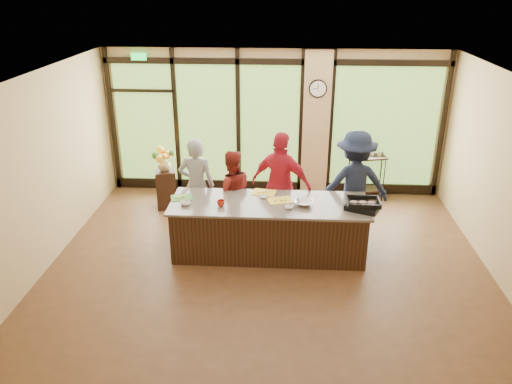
# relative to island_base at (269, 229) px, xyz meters

# --- Properties ---
(floor) EXTENTS (7.00, 7.00, 0.00)m
(floor) POSITION_rel_island_base_xyz_m (0.00, -0.30, -0.44)
(floor) COLOR #4D301B
(floor) RESTS_ON ground
(ceiling) EXTENTS (7.00, 7.00, 0.00)m
(ceiling) POSITION_rel_island_base_xyz_m (0.00, -0.30, 2.56)
(ceiling) COLOR white
(ceiling) RESTS_ON back_wall
(back_wall) EXTENTS (7.00, 0.00, 7.00)m
(back_wall) POSITION_rel_island_base_xyz_m (0.00, 2.70, 1.06)
(back_wall) COLOR tan
(back_wall) RESTS_ON floor
(left_wall) EXTENTS (0.00, 6.00, 6.00)m
(left_wall) POSITION_rel_island_base_xyz_m (-3.50, -0.30, 1.06)
(left_wall) COLOR tan
(left_wall) RESTS_ON floor
(right_wall) EXTENTS (0.00, 6.00, 6.00)m
(right_wall) POSITION_rel_island_base_xyz_m (3.50, -0.30, 1.06)
(right_wall) COLOR tan
(right_wall) RESTS_ON floor
(window_wall) EXTENTS (6.90, 0.12, 3.00)m
(window_wall) POSITION_rel_island_base_xyz_m (0.16, 2.65, 0.95)
(window_wall) COLOR tan
(window_wall) RESTS_ON floor
(island_base) EXTENTS (3.10, 1.00, 0.88)m
(island_base) POSITION_rel_island_base_xyz_m (0.00, 0.00, 0.00)
(island_base) COLOR black
(island_base) RESTS_ON floor
(countertop) EXTENTS (3.20, 1.10, 0.04)m
(countertop) POSITION_rel_island_base_xyz_m (0.00, 0.00, 0.46)
(countertop) COLOR slate
(countertop) RESTS_ON island_base
(wall_clock) EXTENTS (0.36, 0.04, 0.36)m
(wall_clock) POSITION_rel_island_base_xyz_m (0.85, 2.57, 1.81)
(wall_clock) COLOR black
(wall_clock) RESTS_ON window_wall
(cook_left) EXTENTS (0.64, 0.42, 1.74)m
(cook_left) POSITION_rel_island_base_xyz_m (-1.32, 0.76, 0.43)
(cook_left) COLOR gray
(cook_left) RESTS_ON floor
(cook_midleft) EXTENTS (0.89, 0.77, 1.56)m
(cook_midleft) POSITION_rel_island_base_xyz_m (-0.69, 0.68, 0.34)
(cook_midleft) COLOR maroon
(cook_midleft) RESTS_ON floor
(cook_midright) EXTENTS (1.19, 0.83, 1.88)m
(cook_midright) POSITION_rel_island_base_xyz_m (0.18, 0.74, 0.50)
(cook_midright) COLOR #AF1B2C
(cook_midright) RESTS_ON floor
(cook_right) EXTENTS (1.32, 0.86, 1.92)m
(cook_right) POSITION_rel_island_base_xyz_m (1.45, 0.78, 0.52)
(cook_right) COLOR #161C31
(cook_right) RESTS_ON floor
(roasting_pan) EXTENTS (0.62, 0.57, 0.09)m
(roasting_pan) POSITION_rel_island_base_xyz_m (1.48, -0.15, 0.52)
(roasting_pan) COLOR black
(roasting_pan) RESTS_ON countertop
(mixing_bowl) EXTENTS (0.35, 0.35, 0.07)m
(mixing_bowl) POSITION_rel_island_base_xyz_m (0.55, -0.06, 0.52)
(mixing_bowl) COLOR silver
(mixing_bowl) RESTS_ON countertop
(cutting_board_left) EXTENTS (0.41, 0.35, 0.01)m
(cutting_board_left) POSITION_rel_island_base_xyz_m (-1.45, 0.10, 0.49)
(cutting_board_left) COLOR green
(cutting_board_left) RESTS_ON countertop
(cutting_board_center) EXTENTS (0.43, 0.35, 0.01)m
(cutting_board_center) POSITION_rel_island_base_xyz_m (-0.10, 0.39, 0.49)
(cutting_board_center) COLOR yellow
(cutting_board_center) RESTS_ON countertop
(cutting_board_right) EXTENTS (0.44, 0.38, 0.01)m
(cutting_board_right) POSITION_rel_island_base_xyz_m (0.17, 0.09, 0.49)
(cutting_board_right) COLOR yellow
(cutting_board_right) RESTS_ON countertop
(prep_bowl_near) EXTENTS (0.17, 0.17, 0.05)m
(prep_bowl_near) POSITION_rel_island_base_xyz_m (-1.33, -0.17, 0.51)
(prep_bowl_near) COLOR silver
(prep_bowl_near) RESTS_ON countertop
(prep_bowl_mid) EXTENTS (0.19, 0.19, 0.05)m
(prep_bowl_mid) POSITION_rel_island_base_xyz_m (0.32, -0.20, 0.50)
(prep_bowl_mid) COLOR silver
(prep_bowl_mid) RESTS_ON countertop
(prep_bowl_far) EXTENTS (0.13, 0.13, 0.03)m
(prep_bowl_far) POSITION_rel_island_base_xyz_m (-0.11, 0.18, 0.49)
(prep_bowl_far) COLOR silver
(prep_bowl_far) RESTS_ON countertop
(red_ramekin) EXTENTS (0.15, 0.15, 0.10)m
(red_ramekin) POSITION_rel_island_base_xyz_m (-0.76, -0.17, 0.53)
(red_ramekin) COLOR #AA1D11
(red_ramekin) RESTS_ON countertop
(flower_stand) EXTENTS (0.48, 0.48, 0.78)m
(flower_stand) POSITION_rel_island_base_xyz_m (-2.12, 1.70, -0.05)
(flower_stand) COLOR black
(flower_stand) RESTS_ON floor
(flower_vase) EXTENTS (0.27, 0.27, 0.27)m
(flower_vase) POSITION_rel_island_base_xyz_m (-2.12, 1.70, 0.47)
(flower_vase) COLOR #998353
(flower_vase) RESTS_ON flower_stand
(bar_cart) EXTENTS (0.81, 0.57, 1.00)m
(bar_cart) POSITION_rel_island_base_xyz_m (1.92, 2.45, 0.16)
(bar_cart) COLOR black
(bar_cart) RESTS_ON floor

